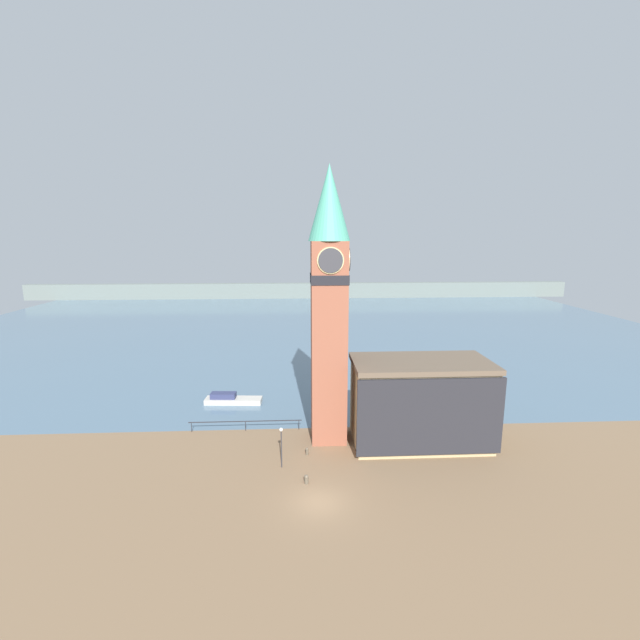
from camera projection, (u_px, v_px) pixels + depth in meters
ground_plane at (319, 502)px, 33.20m from camera, size 160.00×160.00×0.00m
water at (304, 321)px, 104.89m from camera, size 160.00×120.00×0.00m
far_shoreline at (302, 290)px, 143.62m from camera, size 180.00×3.00×5.00m
pier_railing at (245, 422)px, 45.29m from camera, size 11.94×0.08×1.09m
clock_tower at (329, 300)px, 41.03m from camera, size 3.93×3.93×26.83m
pier_building at (420, 402)px, 42.13m from camera, size 13.53×7.13×8.46m
boat_near at (231, 399)px, 52.96m from camera, size 7.05×2.26×1.31m
mooring_bollard_near at (307, 451)px, 40.37m from camera, size 0.28×0.28×0.73m
mooring_bollard_far at (306, 479)px, 35.64m from camera, size 0.37×0.37×0.79m
lamp_post at (281, 440)px, 37.75m from camera, size 0.32×0.32×3.77m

